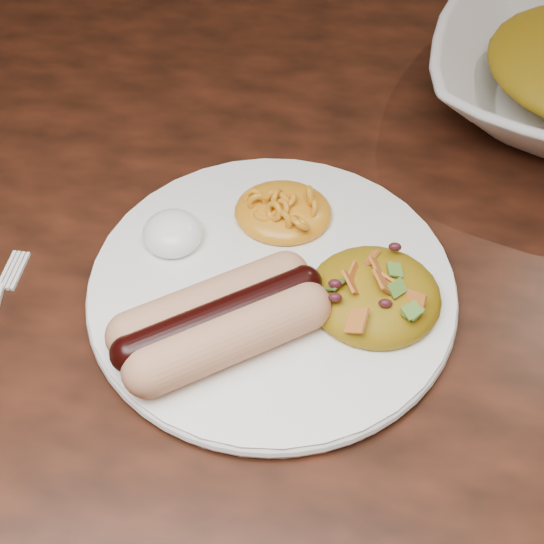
# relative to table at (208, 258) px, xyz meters

# --- Properties ---
(floor) EXTENTS (4.00, 4.00, 0.00)m
(floor) POSITION_rel_table_xyz_m (0.00, 0.00, -0.66)
(floor) COLOR #5D291D
(floor) RESTS_ON ground
(table) EXTENTS (1.60, 0.90, 0.75)m
(table) POSITION_rel_table_xyz_m (0.00, 0.00, 0.00)
(table) COLOR #441C0F
(table) RESTS_ON floor
(plate) EXTENTS (0.29, 0.29, 0.01)m
(plate) POSITION_rel_table_xyz_m (0.07, -0.10, 0.10)
(plate) COLOR white
(plate) RESTS_ON table
(hotdog) EXTENTS (0.11, 0.12, 0.03)m
(hotdog) POSITION_rel_table_xyz_m (0.05, -0.16, 0.12)
(hotdog) COLOR tan
(hotdog) RESTS_ON plate
(mac_and_cheese) EXTENTS (0.09, 0.08, 0.03)m
(mac_and_cheese) POSITION_rel_table_xyz_m (0.07, -0.04, 0.12)
(mac_and_cheese) COLOR orange
(mac_and_cheese) RESTS_ON plate
(sour_cream) EXTENTS (0.05, 0.05, 0.03)m
(sour_cream) POSITION_rel_table_xyz_m (-0.00, -0.08, 0.12)
(sour_cream) COLOR white
(sour_cream) RESTS_ON plate
(taco_salad) EXTENTS (0.09, 0.09, 0.04)m
(taco_salad) POSITION_rel_table_xyz_m (0.15, -0.11, 0.12)
(taco_salad) COLOR #BD5B02
(taco_salad) RESTS_ON plate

